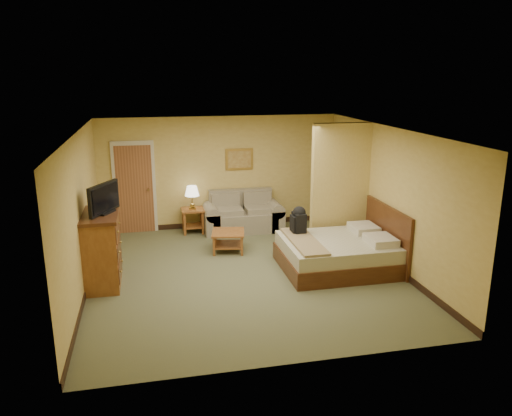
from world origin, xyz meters
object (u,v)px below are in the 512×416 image
object	(u,v)px
loveseat	(243,218)
coffee_table	(228,237)
bed	(342,252)
dresser	(102,249)

from	to	relation	value
loveseat	coffee_table	world-z (taller)	loveseat
loveseat	coffee_table	xyz separation A→B (m)	(-0.56, -1.33, 0.00)
loveseat	coffee_table	distance (m)	1.44
bed	coffee_table	bearing A→B (deg)	144.52
dresser	bed	size ratio (longest dim) A/B	0.61
loveseat	dresser	distance (m)	3.87
coffee_table	dresser	world-z (taller)	dresser
coffee_table	loveseat	bearing A→B (deg)	67.15
dresser	bed	distance (m)	4.31
loveseat	dresser	size ratio (longest dim) A/B	1.42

